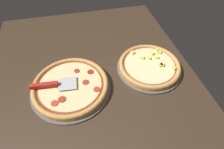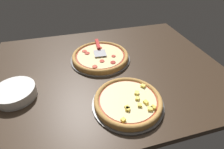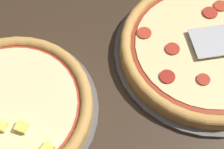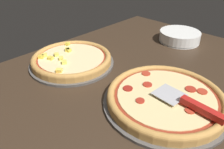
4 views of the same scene
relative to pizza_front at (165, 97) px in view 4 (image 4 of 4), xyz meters
The scene contains 7 objects.
ground_plane 12.15cm from the pizza_front, 100.33° to the left, with size 148.28×113.85×3.60cm, color #38281C.
pizza_pan_front 2.22cm from the pizza_front, 145.00° to the right, with size 40.82×40.82×1.00cm, color #565451.
pizza_front is the anchor object (origin of this frame).
pizza_pan_back 44.35cm from the pizza_front, 95.74° to the left, with size 36.35×36.35×1.00cm, color #565451.
pizza_back 44.33cm from the pizza_front, 95.78° to the left, with size 34.17×34.17×3.77cm.
serving_spatula 10.02cm from the pizza_front, 93.90° to the right, with size 8.72×22.50×2.00cm.
plate_stack 55.74cm from the pizza_front, 24.37° to the left, with size 21.02×21.02×5.60cm.
Camera 4 is at (-51.01, -37.69, 46.23)cm, focal length 35.00 mm.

